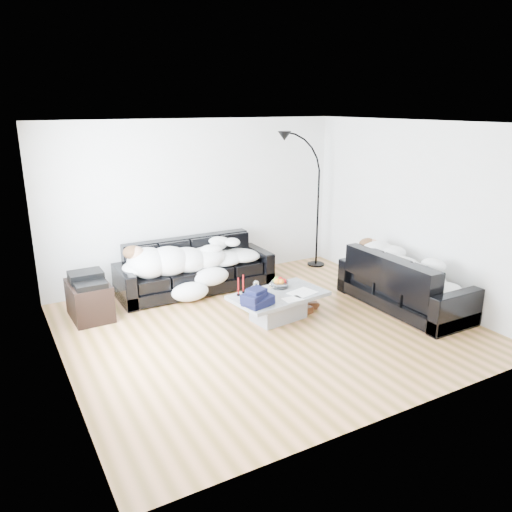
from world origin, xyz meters
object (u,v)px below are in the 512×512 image
coffee_table (278,306)px  wine_glass_b (253,292)px  wine_glass_a (256,287)px  av_cabinet (90,300)px  sleeper_right (406,266)px  candle_left (238,287)px  sofa_right (405,281)px  fruit_bowl (280,282)px  sleeper_back (196,253)px  wine_glass_c (272,289)px  sofa_back (195,266)px  stereo (87,278)px  candle_right (243,284)px  shoes (306,308)px  floor_lamp (318,208)px

coffee_table → wine_glass_b: wine_glass_b is taller
wine_glass_a → wine_glass_b: wine_glass_a is taller
wine_glass_b → av_cabinet: wine_glass_b is taller
sleeper_right → candle_left: sleeper_right is taller
sofa_right → coffee_table: 1.88m
coffee_table → candle_left: candle_left is taller
fruit_bowl → candle_left: candle_left is taller
sleeper_right → sleeper_back: bearing=48.7°
sleeper_right → av_cabinet: size_ratio=2.31×
sleeper_back → wine_glass_c: (0.45, -1.51, -0.17)m
sofa_right → sleeper_right: (0.00, 0.00, 0.23)m
wine_glass_c → av_cabinet: bearing=148.7°
sleeper_right → wine_glass_a: 2.16m
sofa_back → wine_glass_b: (0.17, -1.55, 0.06)m
wine_glass_b → av_cabinet: bearing=145.4°
sleeper_back → stereo: (-1.67, -0.23, -0.06)m
sofa_back → sleeper_right: size_ratio=1.43×
wine_glass_b → candle_right: (-0.02, 0.24, 0.04)m
sleeper_right → wine_glass_c: bearing=74.1°
stereo → shoes: bearing=-25.7°
fruit_bowl → sleeper_right: bearing=-23.6°
wine_glass_b → floor_lamp: floor_lamp is taller
candle_left → shoes: bearing=-10.5°
coffee_table → floor_lamp: size_ratio=0.60×
candle_left → floor_lamp: (2.36, 1.50, 0.56)m
candle_right → shoes: candle_right is taller
sleeper_right → candle_right: bearing=70.1°
av_cabinet → floor_lamp: floor_lamp is taller
wine_glass_c → av_cabinet: size_ratio=0.24×
sofa_back → floor_lamp: floor_lamp is taller
fruit_bowl → candle_left: 0.64m
sofa_back → wine_glass_a: size_ratio=13.28×
sofa_right → sleeper_back: sleeper_back is taller
coffee_table → floor_lamp: floor_lamp is taller
sleeper_right → floor_lamp: bearing=-1.7°
sofa_back → stereo: 1.71m
wine_glass_c → floor_lamp: bearing=40.7°
shoes → av_cabinet: size_ratio=0.65×
candle_left → av_cabinet: candle_left is taller
candle_left → sofa_right: bearing=-17.6°
stereo → coffee_table: bearing=-30.7°
coffee_table → shoes: bearing=3.4°
sleeper_right → sofa_back: bearing=48.0°
candle_right → shoes: bearing=-15.7°
sleeper_right → coffee_table: bearing=73.8°
shoes → wine_glass_c: bearing=-175.8°
sofa_back → candle_right: size_ratio=9.64×
wine_glass_a → sofa_right: bearing=-18.4°
sofa_right → candle_right: bearing=70.1°
sofa_right → coffee_table: size_ratio=1.56×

